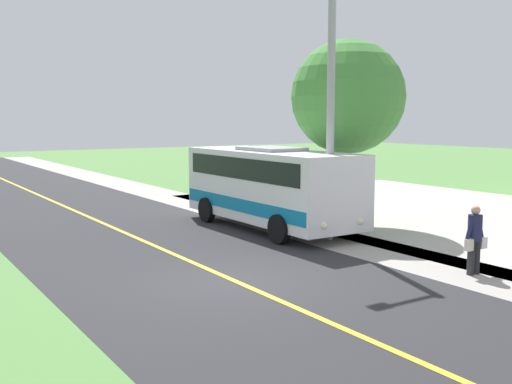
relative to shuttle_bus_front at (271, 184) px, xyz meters
name	(u,v)px	position (x,y,z in m)	size (l,w,h in m)	color
ground_plane	(235,281)	(4.57, 5.19, -1.54)	(120.00, 120.00, 0.00)	#548442
road_surface	(235,281)	(4.57, 5.19, -1.54)	(8.00, 100.00, 0.01)	#28282B
sidewalk	(394,254)	(-0.63, 5.19, -1.54)	(2.40, 100.00, 0.01)	#9E9991
road_centre_line	(235,281)	(4.57, 5.19, -1.53)	(0.16, 100.00, 0.00)	gold
shuttle_bus_front	(271,184)	(0.00, 0.00, 0.00)	(2.79, 7.53, 2.80)	white
pedestrian_with_bags	(475,238)	(-0.63, 7.80, -0.64)	(0.72, 0.34, 1.69)	#262628
street_light_pole	(328,91)	(-0.31, 2.59, 3.04)	(1.97, 0.24, 8.34)	#9E9EA3
tree_curbside	(348,97)	(-2.83, 0.65, 2.96)	(4.03, 4.03, 6.54)	brown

